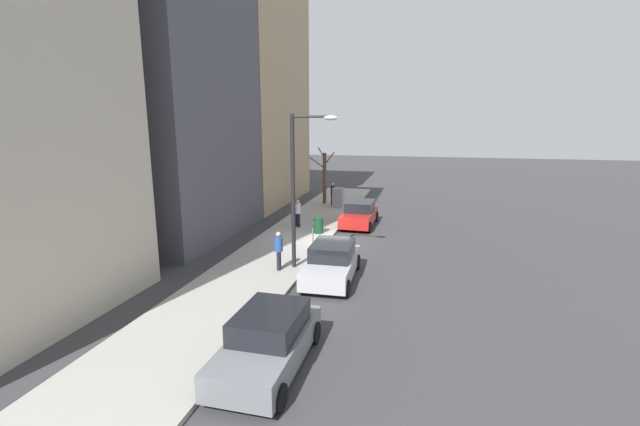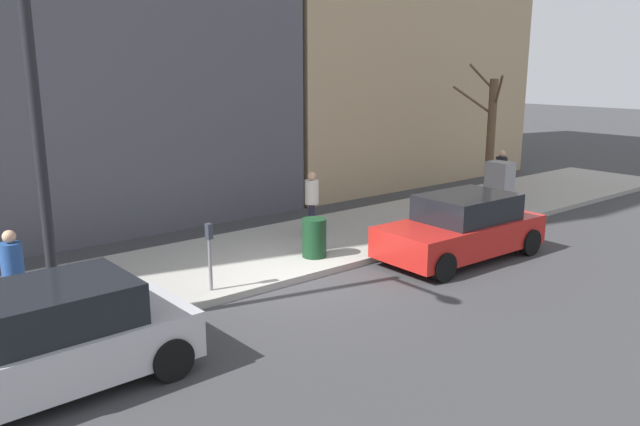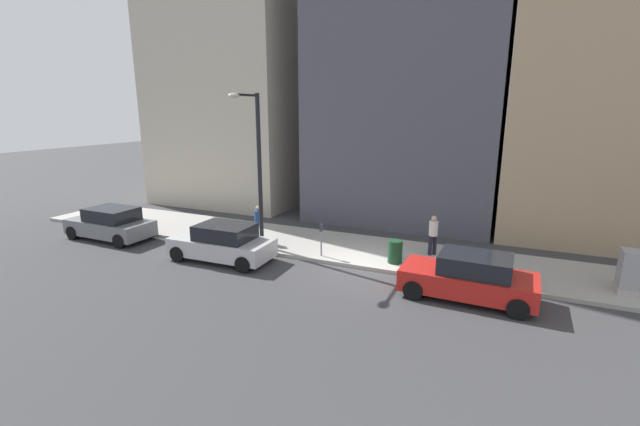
# 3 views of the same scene
# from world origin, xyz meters

# --- Properties ---
(ground_plane) EXTENTS (120.00, 120.00, 0.00)m
(ground_plane) POSITION_xyz_m (0.00, 0.00, 0.00)
(ground_plane) COLOR #38383A
(sidewalk) EXTENTS (4.00, 36.00, 0.15)m
(sidewalk) POSITION_xyz_m (2.00, 0.00, 0.07)
(sidewalk) COLOR #9E9B93
(sidewalk) RESTS_ON ground
(parked_car_red) EXTENTS (2.01, 4.24, 1.52)m
(parked_car_red) POSITION_xyz_m (-1.01, -4.15, 0.74)
(parked_car_red) COLOR red
(parked_car_red) RESTS_ON ground
(parked_car_silver) EXTENTS (2.02, 4.25, 1.52)m
(parked_car_silver) POSITION_xyz_m (-1.29, 5.34, 0.74)
(parked_car_silver) COLOR #B7B7BC
(parked_car_silver) RESTS_ON ground
(parked_car_grey) EXTENTS (1.97, 4.22, 1.52)m
(parked_car_grey) POSITION_xyz_m (-1.01, 11.99, 0.74)
(parked_car_grey) COLOR slate
(parked_car_grey) RESTS_ON ground
(parking_meter) EXTENTS (0.14, 0.10, 1.35)m
(parking_meter) POSITION_xyz_m (0.45, 1.74, 0.98)
(parking_meter) COLOR slate
(parking_meter) RESTS_ON sidewalk
(utility_box) EXTENTS (0.83, 0.61, 1.43)m
(utility_box) POSITION_xyz_m (1.30, -8.89, 0.85)
(utility_box) COLOR #A8A399
(utility_box) RESTS_ON sidewalk
(streetlamp) EXTENTS (1.97, 0.32, 6.50)m
(streetlamp) POSITION_xyz_m (0.28, 4.63, 4.02)
(streetlamp) COLOR black
(streetlamp) RESTS_ON sidewalk
(trash_bin) EXTENTS (0.56, 0.56, 0.90)m
(trash_bin) POSITION_xyz_m (0.90, -1.22, 0.60)
(trash_bin) COLOR #14381E
(trash_bin) RESTS_ON sidewalk
(pedestrian_midblock) EXTENTS (0.36, 0.36, 1.66)m
(pedestrian_midblock) POSITION_xyz_m (2.46, -2.39, 1.09)
(pedestrian_midblock) COLOR #1E1E2D
(pedestrian_midblock) RESTS_ON sidewalk
(pedestrian_far_corner) EXTENTS (0.36, 0.40, 1.66)m
(pedestrian_far_corner) POSITION_xyz_m (1.08, 5.11, 1.09)
(pedestrian_far_corner) COLOR #1E1E2D
(pedestrian_far_corner) RESTS_ON sidewalk
(office_block_center) EXTENTS (9.74, 9.74, 16.17)m
(office_block_center) POSITION_xyz_m (10.37, 0.39, 8.08)
(office_block_center) COLOR #4C4C56
(office_block_center) RESTS_ON ground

